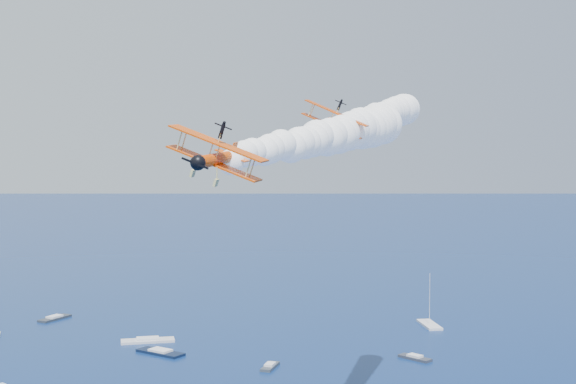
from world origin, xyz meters
name	(u,v)px	position (x,y,z in m)	size (l,w,h in m)	color
biplane_lead	(333,123)	(21.69, 28.69, 58.02)	(8.07, 9.05, 5.45)	#D74104
biplane_trail	(216,159)	(-5.27, -1.73, 53.61)	(7.93, 8.90, 5.36)	#E14604
smoke_trail_lead	(379,115)	(43.45, 53.36, 60.55)	(46.04, 51.33, 11.54)	white
smoke_trail_trail	(328,136)	(17.49, 22.02, 56.14)	(47.86, 49.66, 11.54)	white
spectator_boats	(98,384)	(5.76, 115.90, 0.35)	(232.66, 172.30, 0.70)	black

